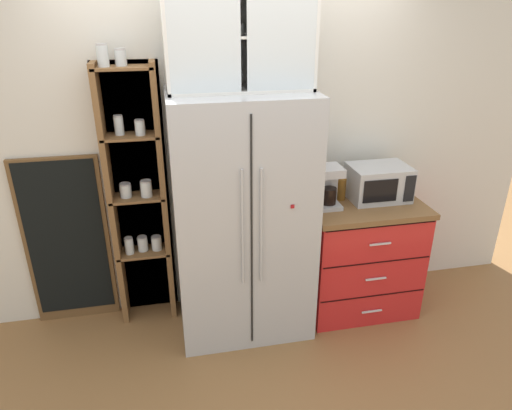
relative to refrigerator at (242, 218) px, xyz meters
The scene contains 11 objects.
ground_plane 0.89m from the refrigerator, 90.00° to the right, with size 10.61×10.61×0.00m, color olive.
wall_back_cream 0.55m from the refrigerator, 90.00° to the left, with size 4.92×0.10×2.55m, color silver.
refrigerator is the anchor object (origin of this frame).
pantry_shelf_column 0.78m from the refrigerator, 158.07° to the left, with size 0.45×0.24×2.05m.
counter_cabinet 1.03m from the refrigerator, ahead, with size 0.87×0.65×0.91m.
microwave 1.07m from the refrigerator, ahead, with size 0.44×0.33×0.26m.
coffee_maker 0.66m from the refrigerator, ahead, with size 0.17×0.20×0.31m.
mug_red 0.95m from the refrigerator, ahead, with size 0.12×0.08×0.09m.
bottle_amber 0.80m from the refrigerator, ahead, with size 0.07×0.07×0.25m.
upper_cabinet 1.21m from the refrigerator, 90.00° to the left, with size 0.91×0.32×0.65m.
chalkboard_menu 1.32m from the refrigerator, 165.92° to the left, with size 0.60×0.04×1.32m.
Camera 1 is at (-0.50, -2.89, 2.30)m, focal length 32.29 mm.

